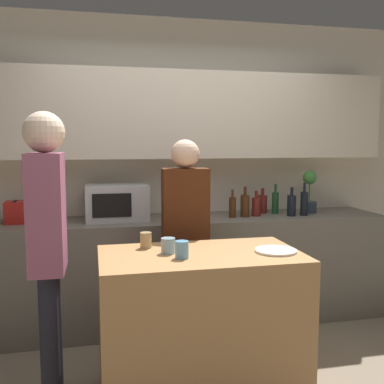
% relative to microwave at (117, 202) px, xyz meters
% --- Properties ---
extents(back_wall, '(6.40, 0.40, 2.70)m').
position_rel_microwave_xyz_m(back_wall, '(0.57, 0.22, 0.45)').
color(back_wall, beige).
rests_on(back_wall, ground_plane).
extents(back_counter, '(3.60, 0.62, 0.93)m').
position_rel_microwave_xyz_m(back_counter, '(0.57, -0.05, -0.62)').
color(back_counter, '#6B665B').
rests_on(back_counter, ground_plane).
extents(kitchen_island, '(1.24, 0.70, 0.91)m').
position_rel_microwave_xyz_m(kitchen_island, '(0.44, -1.20, -0.63)').
color(kitchen_island, '#B27F4C').
rests_on(kitchen_island, ground_plane).
extents(microwave, '(0.52, 0.39, 0.30)m').
position_rel_microwave_xyz_m(microwave, '(0.00, 0.00, 0.00)').
color(microwave, '#B7BABC').
rests_on(microwave, back_counter).
extents(toaster, '(0.26, 0.16, 0.18)m').
position_rel_microwave_xyz_m(toaster, '(-0.76, 0.00, -0.06)').
color(toaster, '#B21E19').
rests_on(toaster, back_counter).
extents(potted_plant, '(0.14, 0.14, 0.40)m').
position_rel_microwave_xyz_m(potted_plant, '(1.78, 0.00, 0.05)').
color(potted_plant, '#333D4C').
rests_on(potted_plant, back_counter).
extents(bottle_0, '(0.06, 0.06, 0.25)m').
position_rel_microwave_xyz_m(bottle_0, '(0.99, -0.11, -0.06)').
color(bottle_0, '#472814').
rests_on(bottle_0, back_counter).
extents(bottle_1, '(0.08, 0.08, 0.27)m').
position_rel_microwave_xyz_m(bottle_1, '(1.11, -0.10, -0.05)').
color(bottle_1, '#472814').
rests_on(bottle_1, back_counter).
extents(bottle_2, '(0.08, 0.08, 0.23)m').
position_rel_microwave_xyz_m(bottle_2, '(1.22, -0.08, -0.06)').
color(bottle_2, maroon).
rests_on(bottle_2, back_counter).
extents(bottle_3, '(0.09, 0.09, 0.23)m').
position_rel_microwave_xyz_m(bottle_3, '(1.34, 0.06, -0.06)').
color(bottle_3, maroon).
rests_on(bottle_3, back_counter).
extents(bottle_4, '(0.06, 0.06, 0.27)m').
position_rel_microwave_xyz_m(bottle_4, '(1.44, 0.01, -0.05)').
color(bottle_4, '#194723').
rests_on(bottle_4, back_counter).
extents(bottle_5, '(0.08, 0.08, 0.26)m').
position_rel_microwave_xyz_m(bottle_5, '(1.53, -0.14, -0.05)').
color(bottle_5, black).
rests_on(bottle_5, back_counter).
extents(bottle_6, '(0.07, 0.07, 0.30)m').
position_rel_microwave_xyz_m(bottle_6, '(1.65, -0.15, -0.04)').
color(bottle_6, black).
rests_on(bottle_6, back_counter).
extents(plate_on_island, '(0.26, 0.26, 0.01)m').
position_rel_microwave_xyz_m(plate_on_island, '(0.90, -1.27, -0.16)').
color(plate_on_island, white).
rests_on(plate_on_island, kitchen_island).
extents(cup_0, '(0.09, 0.09, 0.10)m').
position_rel_microwave_xyz_m(cup_0, '(0.25, -1.16, -0.12)').
color(cup_0, '#87A9B8').
rests_on(cup_0, kitchen_island).
extents(cup_1, '(0.08, 0.08, 0.10)m').
position_rel_microwave_xyz_m(cup_1, '(0.31, -1.29, -0.12)').
color(cup_1, '#64A4D0').
rests_on(cup_1, kitchen_island).
extents(cup_2, '(0.07, 0.07, 0.10)m').
position_rel_microwave_xyz_m(cup_2, '(0.13, -0.99, -0.12)').
color(cup_2, tan).
rests_on(cup_2, kitchen_island).
extents(person_left, '(0.23, 0.34, 1.76)m').
position_rel_microwave_xyz_m(person_left, '(-0.46, -1.18, -0.02)').
color(person_left, black).
rests_on(person_left, ground_plane).
extents(person_center, '(0.35, 0.21, 1.61)m').
position_rel_microwave_xyz_m(person_center, '(0.47, -0.59, -0.13)').
color(person_center, black).
rests_on(person_center, ground_plane).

